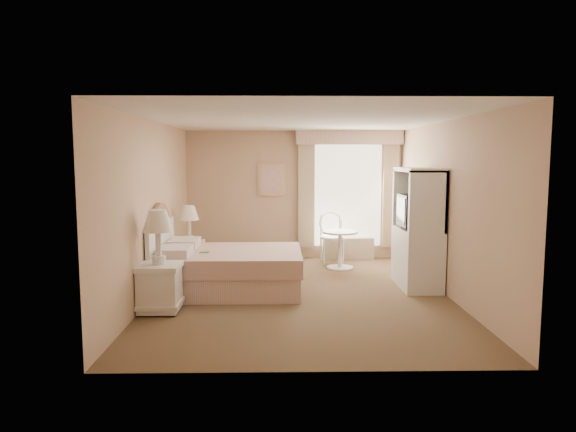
{
  "coord_description": "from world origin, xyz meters",
  "views": [
    {
      "loc": [
        -0.32,
        -7.29,
        1.96
      ],
      "look_at": [
        -0.17,
        0.3,
        1.11
      ],
      "focal_mm": 32.0,
      "sensor_mm": 36.0,
      "label": 1
    }
  ],
  "objects_px": {
    "nightstand_near": "(159,274)",
    "round_table": "(340,244)",
    "bed": "(224,268)",
    "cafe_chair": "(331,233)",
    "nightstand_far": "(189,248)",
    "armoire": "(418,238)"
  },
  "relations": [
    {
      "from": "bed",
      "to": "cafe_chair",
      "type": "relative_size",
      "value": 2.2
    },
    {
      "from": "round_table",
      "to": "armoire",
      "type": "relative_size",
      "value": 0.37
    },
    {
      "from": "bed",
      "to": "nightstand_far",
      "type": "distance_m",
      "value": 1.39
    },
    {
      "from": "armoire",
      "to": "nightstand_far",
      "type": "bearing_deg",
      "value": 164.81
    },
    {
      "from": "nightstand_far",
      "to": "round_table",
      "type": "height_order",
      "value": "nightstand_far"
    },
    {
      "from": "nightstand_near",
      "to": "cafe_chair",
      "type": "height_order",
      "value": "nightstand_near"
    },
    {
      "from": "round_table",
      "to": "nightstand_far",
      "type": "bearing_deg",
      "value": -172.54
    },
    {
      "from": "bed",
      "to": "cafe_chair",
      "type": "xyz_separation_m",
      "value": [
        1.81,
        2.12,
        0.21
      ]
    },
    {
      "from": "cafe_chair",
      "to": "nightstand_near",
      "type": "bearing_deg",
      "value": -133.51
    },
    {
      "from": "nightstand_near",
      "to": "round_table",
      "type": "distance_m",
      "value": 3.68
    },
    {
      "from": "nightstand_near",
      "to": "cafe_chair",
      "type": "distance_m",
      "value": 4.06
    },
    {
      "from": "cafe_chair",
      "to": "armoire",
      "type": "relative_size",
      "value": 0.52
    },
    {
      "from": "nightstand_far",
      "to": "round_table",
      "type": "distance_m",
      "value": 2.65
    },
    {
      "from": "bed",
      "to": "armoire",
      "type": "height_order",
      "value": "armoire"
    },
    {
      "from": "bed",
      "to": "round_table",
      "type": "height_order",
      "value": "bed"
    },
    {
      "from": "bed",
      "to": "round_table",
      "type": "xyz_separation_m",
      "value": [
        1.91,
        1.53,
        0.11
      ]
    },
    {
      "from": "bed",
      "to": "armoire",
      "type": "bearing_deg",
      "value": 3.74
    },
    {
      "from": "bed",
      "to": "cafe_chair",
      "type": "bearing_deg",
      "value": 49.46
    },
    {
      "from": "nightstand_near",
      "to": "round_table",
      "type": "xyz_separation_m",
      "value": [
        2.63,
        2.58,
        -0.04
      ]
    },
    {
      "from": "nightstand_far",
      "to": "cafe_chair",
      "type": "distance_m",
      "value": 2.7
    },
    {
      "from": "nightstand_far",
      "to": "armoire",
      "type": "xyz_separation_m",
      "value": [
        3.65,
        -0.99,
        0.32
      ]
    },
    {
      "from": "cafe_chair",
      "to": "armoire",
      "type": "xyz_separation_m",
      "value": [
        1.12,
        -1.93,
        0.2
      ]
    }
  ]
}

